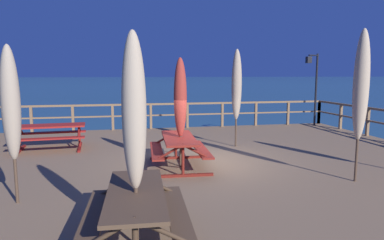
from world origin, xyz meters
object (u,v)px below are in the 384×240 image
Objects in this scene: picnic_table_back_right at (136,206)px; lamp_post_hooked at (313,79)px; patio_umbrella_tall_back_right at (361,86)px; patio_umbrella_short_front at (11,104)px; patio_umbrella_tall_mid_right at (134,113)px; patio_umbrella_short_back at (237,85)px; picnic_table_front_right at (50,132)px; picnic_table_mid_centre at (179,145)px; patio_umbrella_tall_back_left at (180,98)px.

picnic_table_back_right is 0.66× the size of lamp_post_hooked.
patio_umbrella_tall_back_right is 1.02× the size of lamp_post_hooked.
patio_umbrella_short_front is 0.99× the size of patio_umbrella_tall_mid_right.
patio_umbrella_short_back is (3.41, 5.93, 0.14)m from patio_umbrella_tall_mid_right.
patio_umbrella_short_back is (5.76, -0.72, 1.40)m from picnic_table_front_right.
patio_umbrella_tall_mid_right is at bearing -107.55° from picnic_table_mid_centre.
patio_umbrella_tall_back_left is (1.27, 3.84, 1.17)m from picnic_table_back_right.
picnic_table_front_right is at bearing -165.14° from lamp_post_hooked.
patio_umbrella_short_back is at bearing 59.89° from picnic_table_back_right.
patio_umbrella_tall_mid_right is at bearing -44.95° from patio_umbrella_short_front.
patio_umbrella_tall_mid_right is at bearing -108.04° from patio_umbrella_tall_back_left.
patio_umbrella_tall_back_left reaches higher than picnic_table_back_right.
patio_umbrella_tall_back_right is (4.80, 1.95, 0.24)m from patio_umbrella_tall_mid_right.
picnic_table_mid_centre is at bearing -161.33° from patio_umbrella_tall_back_left.
picnic_table_mid_centre is 4.02m from picnic_table_back_right.
picnic_table_back_right is (2.35, -6.61, -0.00)m from picnic_table_front_right.
patio_umbrella_tall_back_left is 0.96× the size of patio_umbrella_short_front.
picnic_table_back_right is 6.95m from patio_umbrella_short_back.
picnic_table_mid_centre is at bearing -37.99° from picnic_table_front_right.
patio_umbrella_short_back is at bearing -143.55° from lamp_post_hooked.
picnic_table_front_right is 0.68× the size of lamp_post_hooked.
patio_umbrella_short_front is at bearing -151.29° from patio_umbrella_tall_back_left.
patio_umbrella_tall_back_right is 4.22m from patio_umbrella_short_back.
picnic_table_front_right is 4.70m from patio_umbrella_tall_back_left.
lamp_post_hooked is (8.17, 9.44, 0.28)m from patio_umbrella_tall_mid_right.
lamp_post_hooked is at bearing 35.83° from patio_umbrella_short_front.
lamp_post_hooked is (8.17, 9.40, 1.55)m from picnic_table_back_right.
patio_umbrella_tall_mid_right reaches higher than picnic_table_front_right.
picnic_table_mid_centre is at bearing 72.45° from patio_umbrella_tall_mid_right.
picnic_table_mid_centre is at bearing -136.68° from patio_umbrella_short_back.
patio_umbrella_tall_back_right reaches higher than patio_umbrella_short_back.
patio_umbrella_tall_back_left reaches higher than picnic_table_front_right.
patio_umbrella_short_front is (-3.28, -1.81, 1.24)m from picnic_table_mid_centre.
patio_umbrella_tall_back_left is 4.08m from patio_umbrella_tall_mid_right.
patio_umbrella_tall_back_right is (3.58, -1.92, 1.51)m from picnic_table_mid_centre.
picnic_table_back_right is at bearing -107.75° from picnic_table_mid_centre.
patio_umbrella_tall_back_left is at bearing 151.34° from patio_umbrella_tall_back_right.
patio_umbrella_tall_back_right is at bearing -70.86° from patio_umbrella_short_back.
lamp_post_hooked is at bearing 14.86° from picnic_table_front_right.
picnic_table_front_right is at bearing 142.46° from patio_umbrella_tall_back_left.
patio_umbrella_tall_back_right is (6.86, -0.11, 0.27)m from patio_umbrella_short_front.
patio_umbrella_tall_back_left is at bearing -37.54° from picnic_table_front_right.
patio_umbrella_tall_mid_right is 0.93× the size of patio_umbrella_short_back.
picnic_table_mid_centre is 0.98× the size of picnic_table_front_right.
patio_umbrella_tall_mid_right is 12.49m from lamp_post_hooked.
patio_umbrella_short_front is 12.62m from lamp_post_hooked.
patio_umbrella_short_front is 0.92× the size of patio_umbrella_short_back.
patio_umbrella_tall_back_left is 8.88m from lamp_post_hooked.
patio_umbrella_short_back reaches higher than patio_umbrella_short_front.
patio_umbrella_short_front reaches higher than picnic_table_front_right.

